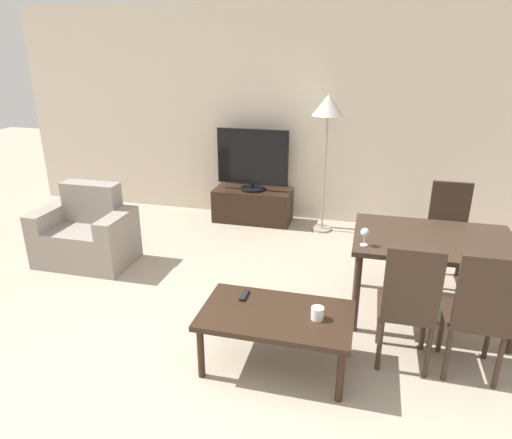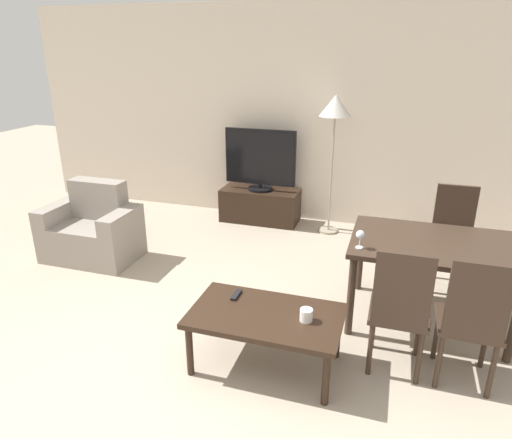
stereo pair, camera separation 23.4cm
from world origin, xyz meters
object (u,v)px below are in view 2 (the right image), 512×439
(tv, at_px, (260,160))
(cup_white_near, at_px, (306,315))
(dining_chair_far, at_px, (453,233))
(floor_lamp, at_px, (335,113))
(tv_stand, at_px, (260,205))
(dining_table, at_px, (432,252))
(dining_chair_near_right, at_px, (472,318))
(dining_chair_near, at_px, (400,307))
(coffee_table, at_px, (266,319))
(armchair, at_px, (93,231))
(remote_primary, at_px, (236,295))
(wine_glass_left, at_px, (360,236))

(tv, relative_size, cup_white_near, 10.49)
(cup_white_near, bearing_deg, dining_chair_far, 58.72)
(tv, height_order, dining_chair_far, tv)
(dining_chair_far, xyz_separation_m, floor_lamp, (-1.31, 0.98, 0.94))
(tv_stand, distance_m, cup_white_near, 3.06)
(dining_table, height_order, dining_chair_near_right, dining_chair_near_right)
(dining_chair_far, bearing_deg, dining_table, -106.49)
(dining_chair_near, relative_size, cup_white_near, 11.04)
(coffee_table, bearing_deg, dining_chair_near_right, 8.80)
(dining_chair_near, height_order, cup_white_near, dining_chair_near)
(tv_stand, relative_size, tv, 1.09)
(coffee_table, relative_size, dining_chair_near, 1.10)
(coffee_table, bearing_deg, cup_white_near, -0.31)
(tv_stand, xyz_separation_m, dining_chair_near, (1.79, -2.60, 0.32))
(armchair, xyz_separation_m, remote_primary, (2.03, -1.02, 0.14))
(cup_white_near, height_order, wine_glass_left, wine_glass_left)
(tv_stand, bearing_deg, cup_white_near, -66.98)
(armchair, distance_m, wine_glass_left, 2.96)
(coffee_table, distance_m, dining_table, 1.49)
(dining_chair_far, bearing_deg, wine_glass_left, -126.57)
(tv, xyz_separation_m, coffee_table, (0.91, -2.80, -0.44))
(dining_chair_near_right, distance_m, cup_white_near, 1.07)
(tv, bearing_deg, wine_glass_left, -55.61)
(armchair, height_order, dining_table, armchair)
(dining_table, height_order, cup_white_near, dining_table)
(tv, xyz_separation_m, dining_table, (2.02, -1.84, -0.18))
(coffee_table, relative_size, dining_table, 0.83)
(tv_stand, bearing_deg, tv, -90.00)
(wine_glass_left, bearing_deg, dining_chair_near_right, -30.76)
(dining_chair_near, bearing_deg, dining_chair_far, 73.51)
(armchair, bearing_deg, dining_chair_near_right, -15.04)
(wine_glass_left, bearing_deg, floor_lamp, 104.65)
(dining_table, height_order, wine_glass_left, wine_glass_left)
(coffee_table, height_order, remote_primary, remote_primary)
(floor_lamp, height_order, wine_glass_left, floor_lamp)
(coffee_table, height_order, dining_chair_near_right, dining_chair_near_right)
(armchair, bearing_deg, coffee_table, -27.17)
(coffee_table, bearing_deg, tv, 107.92)
(coffee_table, xyz_separation_m, remote_primary, (-0.28, 0.16, 0.06))
(tv, height_order, remote_primary, tv)
(dining_chair_far, bearing_deg, tv, 154.26)
(coffee_table, height_order, wine_glass_left, wine_glass_left)
(coffee_table, height_order, dining_chair_near, dining_chair_near)
(dining_chair_near_right, bearing_deg, dining_chair_near, 180.00)
(coffee_table, height_order, dining_chair_far, dining_chair_far)
(remote_primary, distance_m, wine_glass_left, 1.05)
(dining_table, height_order, dining_chair_near, dining_chair_near)
(cup_white_near, bearing_deg, tv, 113.03)
(dining_table, height_order, floor_lamp, floor_lamp)
(floor_lamp, xyz_separation_m, cup_white_near, (0.26, -2.70, -0.99))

